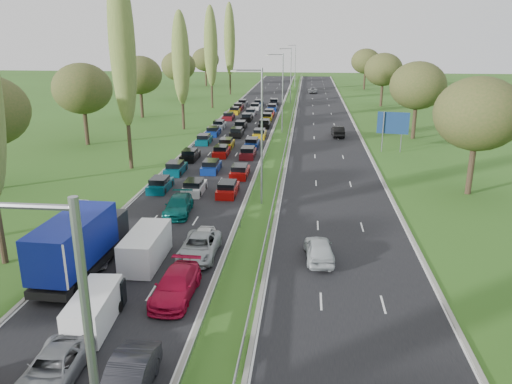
% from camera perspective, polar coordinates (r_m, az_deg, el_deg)
% --- Properties ---
extents(ground, '(260.00, 260.00, 0.00)m').
position_cam_1_polar(ground, '(81.04, 3.06, 7.10)').
color(ground, '#2E5119').
rests_on(ground, ground).
extents(near_carriageway, '(10.50, 215.00, 0.04)m').
position_cam_1_polar(near_carriageway, '(84.08, -1.49, 7.50)').
color(near_carriageway, black).
rests_on(near_carriageway, ground).
extents(far_carriageway, '(10.50, 215.00, 0.04)m').
position_cam_1_polar(far_carriageway, '(83.46, 7.82, 7.27)').
color(far_carriageway, black).
rests_on(far_carriageway, ground).
extents(central_reservation, '(2.36, 215.00, 0.32)m').
position_cam_1_polar(central_reservation, '(83.40, 3.16, 7.78)').
color(central_reservation, gray).
rests_on(central_reservation, ground).
extents(lamp_columns, '(0.18, 140.18, 12.00)m').
position_cam_1_polar(lamp_columns, '(78.19, 3.06, 11.17)').
color(lamp_columns, gray).
rests_on(lamp_columns, ground).
extents(poplar_row, '(2.80, 127.80, 22.44)m').
position_cam_1_polar(poplar_row, '(70.68, -10.86, 15.41)').
color(poplar_row, '#2D2116').
rests_on(poplar_row, ground).
extents(woodland_left, '(8.00, 166.00, 11.10)m').
position_cam_1_polar(woodland_left, '(69.61, -20.41, 10.73)').
color(woodland_left, '#2D2116').
rests_on(woodland_left, ground).
extents(woodland_right, '(8.00, 153.00, 11.10)m').
position_cam_1_polar(woodland_right, '(68.45, 19.39, 10.74)').
color(woodland_right, '#2D2116').
rests_on(woodland_right, ground).
extents(traffic_queue_fill, '(9.10, 68.66, 0.80)m').
position_cam_1_polar(traffic_queue_fill, '(78.94, -1.97, 7.16)').
color(traffic_queue_fill, '#053F4C').
rests_on(traffic_queue_fill, ground).
extents(near_car_2, '(2.51, 4.84, 1.30)m').
position_cam_1_polar(near_car_2, '(35.55, -17.80, -6.45)').
color(near_car_2, white).
rests_on(near_car_2, near_carriageway).
extents(near_car_6, '(2.43, 4.92, 1.34)m').
position_cam_1_polar(near_car_6, '(24.74, -22.18, -18.18)').
color(near_car_6, gray).
rests_on(near_car_6, near_carriageway).
extents(near_car_7, '(2.50, 5.30, 1.49)m').
position_cam_1_polar(near_car_7, '(42.88, -8.87, -1.53)').
color(near_car_7, '#044844').
rests_on(near_car_7, near_carriageway).
extents(near_car_9, '(1.84, 4.90, 1.60)m').
position_cam_1_polar(near_car_9, '(22.91, -14.43, -20.11)').
color(near_car_9, black).
rests_on(near_car_9, near_carriageway).
extents(near_car_10, '(2.47, 5.30, 1.47)m').
position_cam_1_polar(near_car_10, '(34.57, -6.52, -6.22)').
color(near_car_10, '#A0A6A9').
rests_on(near_car_10, near_carriageway).
extents(near_car_11, '(2.28, 5.36, 1.54)m').
position_cam_1_polar(near_car_11, '(29.67, -9.14, -10.48)').
color(near_car_11, '#A80A2C').
rests_on(near_car_11, near_carriageway).
extents(near_car_12, '(1.60, 3.85, 1.31)m').
position_cam_1_polar(near_car_12, '(36.01, -6.10, -5.35)').
color(near_car_12, silver).
rests_on(near_car_12, near_carriageway).
extents(far_car_0, '(2.20, 4.70, 1.56)m').
position_cam_1_polar(far_car_0, '(34.13, 7.23, -6.50)').
color(far_car_0, '#B8C0C3').
rests_on(far_car_0, far_carriageway).
extents(far_car_1, '(1.92, 4.86, 1.58)m').
position_cam_1_polar(far_car_1, '(76.38, 9.32, 6.87)').
color(far_car_1, black).
rests_on(far_car_1, far_carriageway).
extents(far_car_2, '(2.56, 5.14, 1.40)m').
position_cam_1_polar(far_car_2, '(134.84, 6.47, 11.49)').
color(far_car_2, slate).
rests_on(far_car_2, far_carriageway).
extents(blue_lorry, '(2.62, 9.43, 3.98)m').
position_cam_1_polar(blue_lorry, '(33.51, -19.35, -5.52)').
color(blue_lorry, black).
rests_on(blue_lorry, near_carriageway).
extents(white_van_front, '(1.82, 4.65, 1.87)m').
position_cam_1_polar(white_van_front, '(28.10, -17.85, -12.46)').
color(white_van_front, silver).
rests_on(white_van_front, near_carriageway).
extents(white_van_rear, '(2.14, 5.46, 2.19)m').
position_cam_1_polar(white_van_rear, '(34.33, -12.35, -6.04)').
color(white_van_rear, silver).
rests_on(white_van_rear, near_carriageway).
extents(info_sign, '(1.50, 0.26, 2.10)m').
position_cam_1_polar(info_sign, '(42.25, -19.37, -1.77)').
color(info_sign, gray).
rests_on(info_sign, ground).
extents(direction_sign, '(3.95, 0.80, 5.20)m').
position_cam_1_polar(direction_sign, '(67.07, 15.38, 7.42)').
color(direction_sign, gray).
rests_on(direction_sign, ground).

